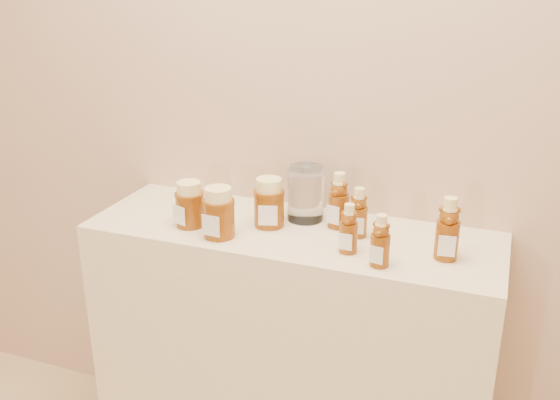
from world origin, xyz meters
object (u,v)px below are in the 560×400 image
at_px(display_table, 290,360).
at_px(glass_canister, 306,191).
at_px(bear_bottle_front_left, 349,225).
at_px(bear_bottle_back_left, 339,197).
at_px(honey_jar_left, 190,204).

height_order(display_table, glass_canister, glass_canister).
bearing_deg(glass_canister, bear_bottle_front_left, -44.34).
relative_size(display_table, glass_canister, 6.77).
distance_m(bear_bottle_back_left, glass_canister, 0.11).
xyz_separation_m(bear_bottle_back_left, honey_jar_left, (-0.41, -0.14, -0.03)).
bearing_deg(display_table, bear_bottle_front_left, -23.65).
distance_m(display_table, bear_bottle_front_left, 0.57).
bearing_deg(display_table, glass_canister, 82.65).
bearing_deg(honey_jar_left, bear_bottle_back_left, 39.76).
relative_size(honey_jar_left, glass_canister, 0.77).
height_order(bear_bottle_back_left, glass_canister, bear_bottle_back_left).
height_order(bear_bottle_back_left, honey_jar_left, bear_bottle_back_left).
bearing_deg(bear_bottle_back_left, glass_canister, -176.74).
distance_m(bear_bottle_front_left, honey_jar_left, 0.48).
distance_m(bear_bottle_front_left, glass_canister, 0.25).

